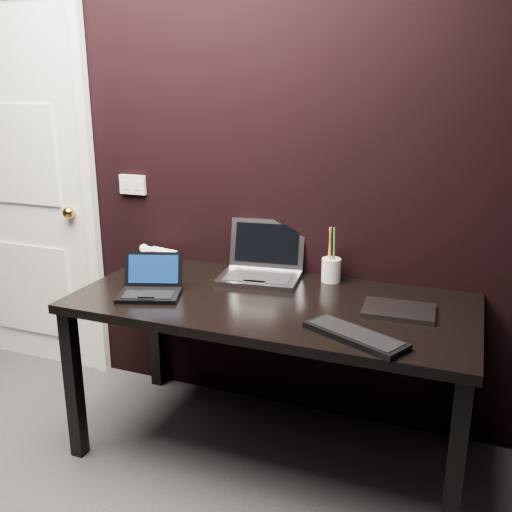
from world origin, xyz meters
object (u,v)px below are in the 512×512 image
at_px(ext_keyboard, 355,335).
at_px(closed_laptop, 399,310).
at_px(desk_phone, 156,256).
at_px(pen_cup, 331,269).
at_px(mobile_phone, 156,270).
at_px(door, 23,190).
at_px(netbook, 150,287).
at_px(desk, 271,316).
at_px(silver_laptop, 261,268).

bearing_deg(ext_keyboard, closed_laptop, 69.59).
distance_m(desk_phone, pen_cup, 0.91).
height_order(desk_phone, pen_cup, pen_cup).
bearing_deg(ext_keyboard, mobile_phone, 161.17).
xyz_separation_m(door, pen_cup, (1.83, -0.05, -0.24)).
relative_size(closed_laptop, desk_phone, 1.42).
distance_m(door, netbook, 1.28).
distance_m(door, ext_keyboard, 2.18).
xyz_separation_m(desk, closed_laptop, (0.53, 0.04, 0.09)).
height_order(netbook, desk_phone, netbook).
height_order(ext_keyboard, mobile_phone, mobile_phone).
height_order(door, netbook, door).
bearing_deg(silver_laptop, desk, -60.54).
bearing_deg(desk, mobile_phone, 171.76).
distance_m(door, silver_laptop, 1.53).
xyz_separation_m(ext_keyboard, mobile_phone, (-1.04, 0.35, 0.02)).
relative_size(desk_phone, pen_cup, 0.79).
bearing_deg(door, netbook, -24.29).
bearing_deg(mobile_phone, pen_cup, 16.33).
bearing_deg(door, desk_phone, -6.18).
height_order(silver_laptop, pen_cup, pen_cup).
relative_size(silver_laptop, closed_laptop, 1.39).
bearing_deg(desk_phone, closed_laptop, -10.45).
height_order(ext_keyboard, closed_laptop, ext_keyboard).
xyz_separation_m(mobile_phone, pen_cup, (0.80, 0.23, 0.03)).
distance_m(door, desk, 1.73).
distance_m(netbook, mobile_phone, 0.25).
bearing_deg(pen_cup, desk, -118.77).
xyz_separation_m(netbook, closed_laptop, (1.04, 0.18, -0.02)).
xyz_separation_m(door, closed_laptop, (2.18, -0.33, -0.29)).
distance_m(desk, desk_phone, 0.79).
bearing_deg(ext_keyboard, netbook, 172.27).
xyz_separation_m(door, desk, (1.65, -0.38, -0.38)).
xyz_separation_m(desk_phone, pen_cup, (0.91, 0.05, 0.02)).
distance_m(mobile_phone, pen_cup, 0.83).
height_order(door, silver_laptop, door).
xyz_separation_m(door, netbook, (1.14, -0.51, -0.27)).
bearing_deg(mobile_phone, netbook, -64.59).
height_order(desk, closed_laptop, closed_laptop).
relative_size(closed_laptop, mobile_phone, 3.46).
bearing_deg(closed_laptop, ext_keyboard, -110.41).
xyz_separation_m(netbook, pen_cup, (0.69, 0.46, 0.03)).
height_order(door, desk, door).
height_order(netbook, closed_laptop, netbook).
relative_size(door, silver_laptop, 5.27).
xyz_separation_m(netbook, mobile_phone, (-0.11, 0.23, -0.00)).
bearing_deg(door, ext_keyboard, -17.19).
xyz_separation_m(silver_laptop, ext_keyboard, (0.56, -0.52, -0.04)).
relative_size(ext_keyboard, desk_phone, 1.99).
bearing_deg(desk_phone, desk, -20.69).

